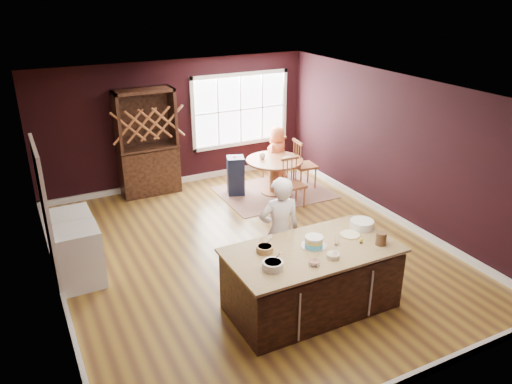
# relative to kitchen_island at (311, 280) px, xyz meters

# --- Properties ---
(room_shell) EXTENTS (7.00, 7.00, 7.00)m
(room_shell) POSITION_rel_kitchen_island_xyz_m (-0.07, 1.76, 0.91)
(room_shell) COLOR olive
(room_shell) RESTS_ON ground
(window) EXTENTS (2.36, 0.10, 1.66)m
(window) POSITION_rel_kitchen_island_xyz_m (1.43, 5.23, 1.06)
(window) COLOR white
(window) RESTS_ON room_shell
(doorway) EXTENTS (0.08, 1.26, 2.13)m
(doorway) POSITION_rel_kitchen_island_xyz_m (-3.04, 2.36, 0.59)
(doorway) COLOR white
(doorway) RESTS_ON room_shell
(kitchen_island) EXTENTS (2.31, 1.21, 0.92)m
(kitchen_island) POSITION_rel_kitchen_island_xyz_m (0.00, 0.00, 0.00)
(kitchen_island) COLOR black
(kitchen_island) RESTS_ON ground
(dining_table) EXTENTS (1.20, 1.20, 0.75)m
(dining_table) POSITION_rel_kitchen_island_xyz_m (1.52, 3.78, 0.10)
(dining_table) COLOR brown
(dining_table) RESTS_ON ground
(baker) EXTENTS (0.68, 0.50, 1.69)m
(baker) POSITION_rel_kitchen_island_xyz_m (-0.08, 0.75, 0.41)
(baker) COLOR beige
(baker) RESTS_ON ground
(layer_cake) EXTENTS (0.35, 0.35, 0.14)m
(layer_cake) POSITION_rel_kitchen_island_xyz_m (0.05, 0.06, 0.55)
(layer_cake) COLOR silver
(layer_cake) RESTS_ON kitchen_island
(bowl_blue) EXTENTS (0.26, 0.26, 0.10)m
(bowl_blue) POSITION_rel_kitchen_island_xyz_m (-0.71, -0.19, 0.53)
(bowl_blue) COLOR white
(bowl_blue) RESTS_ON kitchen_island
(bowl_yellow) EXTENTS (0.23, 0.23, 0.08)m
(bowl_yellow) POSITION_rel_kitchen_island_xyz_m (-0.60, 0.22, 0.52)
(bowl_yellow) COLOR olive
(bowl_yellow) RESTS_ON kitchen_island
(bowl_pink) EXTENTS (0.15, 0.15, 0.05)m
(bowl_pink) POSITION_rel_kitchen_island_xyz_m (-0.21, -0.35, 0.51)
(bowl_pink) COLOR silver
(bowl_pink) RESTS_ON kitchen_island
(bowl_olive) EXTENTS (0.17, 0.17, 0.06)m
(bowl_olive) POSITION_rel_kitchen_island_xyz_m (0.10, -0.32, 0.51)
(bowl_olive) COLOR beige
(bowl_olive) RESTS_ON kitchen_island
(drinking_glass) EXTENTS (0.07, 0.07, 0.13)m
(drinking_glass) POSITION_rel_kitchen_island_xyz_m (0.35, -0.05, 0.55)
(drinking_glass) COLOR white
(drinking_glass) RESTS_ON kitchen_island
(dinner_plate) EXTENTS (0.27, 0.27, 0.02)m
(dinner_plate) POSITION_rel_kitchen_island_xyz_m (0.67, 0.09, 0.49)
(dinner_plate) COLOR beige
(dinner_plate) RESTS_ON kitchen_island
(white_tub) EXTENTS (0.34, 0.34, 0.12)m
(white_tub) POSITION_rel_kitchen_island_xyz_m (0.95, 0.20, 0.54)
(white_tub) COLOR white
(white_tub) RESTS_ON kitchen_island
(stoneware_crock) EXTENTS (0.15, 0.15, 0.18)m
(stoneware_crock) POSITION_rel_kitchen_island_xyz_m (0.88, -0.31, 0.57)
(stoneware_crock) COLOR brown
(stoneware_crock) RESTS_ON kitchen_island
(toy_figurine) EXTENTS (0.04, 0.04, 0.07)m
(toy_figurine) POSITION_rel_kitchen_island_xyz_m (0.66, -0.17, 0.52)
(toy_figurine) COLOR #D9C40B
(toy_figurine) RESTS_ON kitchen_island
(rug) EXTENTS (2.27, 1.76, 0.01)m
(rug) POSITION_rel_kitchen_island_xyz_m (1.52, 3.78, -0.43)
(rug) COLOR brown
(rug) RESTS_ON ground
(chair_east) EXTENTS (0.48, 0.50, 1.09)m
(chair_east) POSITION_rel_kitchen_island_xyz_m (2.27, 3.76, 0.11)
(chair_east) COLOR brown
(chair_east) RESTS_ON ground
(chair_south) EXTENTS (0.42, 0.40, 0.99)m
(chair_south) POSITION_rel_kitchen_island_xyz_m (1.53, 3.00, 0.06)
(chair_south) COLOR brown
(chair_south) RESTS_ON ground
(chair_north) EXTENTS (0.48, 0.46, 1.03)m
(chair_north) POSITION_rel_kitchen_island_xyz_m (1.91, 4.52, 0.08)
(chair_north) COLOR brown
(chair_north) RESTS_ON ground
(seated_woman) EXTENTS (0.74, 0.65, 1.28)m
(seated_woman) POSITION_rel_kitchen_island_xyz_m (1.88, 4.29, 0.20)
(seated_woman) COLOR #E97240
(seated_woman) RESTS_ON ground
(high_chair) EXTENTS (0.44, 0.44, 0.86)m
(high_chair) POSITION_rel_kitchen_island_xyz_m (0.77, 4.09, -0.01)
(high_chair) COLOR black
(high_chair) RESTS_ON ground
(toddler) EXTENTS (0.18, 0.14, 0.26)m
(toddler) POSITION_rel_kitchen_island_xyz_m (0.77, 4.13, 0.37)
(toddler) COLOR #8CA5BF
(toddler) RESTS_ON high_chair
(table_plate) EXTENTS (0.19, 0.19, 0.01)m
(table_plate) POSITION_rel_kitchen_island_xyz_m (1.79, 3.72, 0.32)
(table_plate) COLOR beige
(table_plate) RESTS_ON dining_table
(table_cup) EXTENTS (0.16, 0.16, 0.10)m
(table_cup) POSITION_rel_kitchen_island_xyz_m (1.32, 3.95, 0.36)
(table_cup) COLOR white
(table_cup) RESTS_ON dining_table
(hutch) EXTENTS (1.21, 0.50, 2.21)m
(hutch) POSITION_rel_kitchen_island_xyz_m (-0.81, 4.98, 0.67)
(hutch) COLOR #421F10
(hutch) RESTS_ON ground
(washer) EXTENTS (0.63, 0.61, 0.91)m
(washer) POSITION_rel_kitchen_island_xyz_m (-2.71, 2.04, 0.02)
(washer) COLOR silver
(washer) RESTS_ON ground
(dryer) EXTENTS (0.62, 0.60, 0.90)m
(dryer) POSITION_rel_kitchen_island_xyz_m (-2.71, 2.68, 0.01)
(dryer) COLOR white
(dryer) RESTS_ON ground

